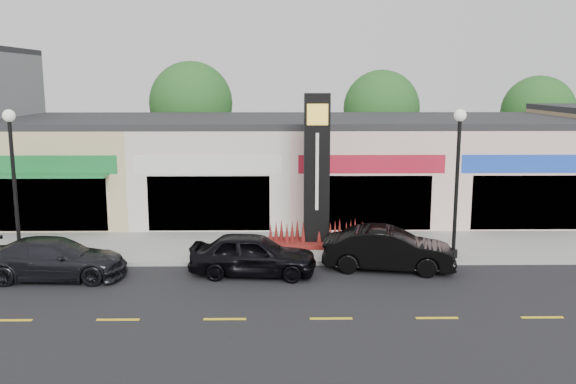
# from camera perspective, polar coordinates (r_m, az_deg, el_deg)

# --- Properties ---
(ground) EXTENTS (120.00, 120.00, 0.00)m
(ground) POSITION_cam_1_polar(r_m,az_deg,el_deg) (20.40, -5.18, -8.59)
(ground) COLOR black
(ground) RESTS_ON ground
(sidewalk) EXTENTS (52.00, 4.30, 0.15)m
(sidewalk) POSITION_cam_1_polar(r_m,az_deg,el_deg) (24.53, -4.42, -5.12)
(sidewalk) COLOR gray
(sidewalk) RESTS_ON ground
(curb) EXTENTS (52.00, 0.20, 0.15)m
(curb) POSITION_cam_1_polar(r_m,az_deg,el_deg) (22.37, -4.78, -6.66)
(curb) COLOR gray
(curb) RESTS_ON ground
(shop_beige) EXTENTS (7.00, 10.85, 4.80)m
(shop_beige) POSITION_cam_1_polar(r_m,az_deg,el_deg) (32.58, -18.79, 2.39)
(shop_beige) COLOR tan
(shop_beige) RESTS_ON ground
(shop_cream) EXTENTS (7.00, 10.01, 4.80)m
(shop_cream) POSITION_cam_1_polar(r_m,az_deg,el_deg) (31.15, -6.43, 2.54)
(shop_cream) COLOR beige
(shop_cream) RESTS_ON ground
(shop_pink_w) EXTENTS (7.00, 10.01, 4.80)m
(shop_pink_w) POSITION_cam_1_polar(r_m,az_deg,el_deg) (31.25, 6.47, 2.56)
(shop_pink_w) COLOR #D0AA9E
(shop_pink_w) RESTS_ON ground
(shop_pink_e) EXTENTS (7.00, 10.01, 4.80)m
(shop_pink_e) POSITION_cam_1_polar(r_m,az_deg,el_deg) (32.87, 18.67, 2.47)
(shop_pink_e) COLOR #D0AA9E
(shop_pink_e) RESTS_ON ground
(tree_rear_west) EXTENTS (5.20, 5.20, 7.83)m
(tree_rear_west) POSITION_cam_1_polar(r_m,az_deg,el_deg) (39.16, -9.05, 8.22)
(tree_rear_west) COLOR #382619
(tree_rear_west) RESTS_ON ground
(tree_rear_mid) EXTENTS (4.80, 4.80, 7.29)m
(tree_rear_mid) POSITION_cam_1_polar(r_m,az_deg,el_deg) (39.31, 8.72, 7.75)
(tree_rear_mid) COLOR #382619
(tree_rear_mid) RESTS_ON ground
(tree_rear_east) EXTENTS (4.60, 4.60, 6.94)m
(tree_rear_east) POSITION_cam_1_polar(r_m,az_deg,el_deg) (42.13, 22.35, 6.91)
(tree_rear_east) COLOR #382619
(tree_rear_east) RESTS_ON ground
(lamp_west_near) EXTENTS (0.44, 0.44, 5.47)m
(lamp_west_near) POSITION_cam_1_polar(r_m,az_deg,el_deg) (23.95, -24.32, 1.92)
(lamp_west_near) COLOR black
(lamp_west_near) RESTS_ON sidewalk
(lamp_east_near) EXTENTS (0.44, 0.44, 5.47)m
(lamp_east_near) POSITION_cam_1_polar(r_m,az_deg,el_deg) (22.89, 15.57, 2.11)
(lamp_east_near) COLOR black
(lamp_east_near) RESTS_ON sidewalk
(pylon_sign) EXTENTS (4.20, 1.30, 6.00)m
(pylon_sign) POSITION_cam_1_polar(r_m,az_deg,el_deg) (23.88, 2.68, -0.10)
(pylon_sign) COLOR #530E11
(pylon_sign) RESTS_ON sidewalk
(car_dark_sedan) EXTENTS (1.97, 4.79, 1.39)m
(car_dark_sedan) POSITION_cam_1_polar(r_m,az_deg,el_deg) (22.14, -21.00, -5.85)
(car_dark_sedan) COLOR black
(car_dark_sedan) RESTS_ON ground
(car_black_sedan) EXTENTS (2.14, 4.48, 1.48)m
(car_black_sedan) POSITION_cam_1_polar(r_m,az_deg,el_deg) (21.07, -3.28, -5.84)
(car_black_sedan) COLOR black
(car_black_sedan) RESTS_ON ground
(car_black_conv) EXTENTS (2.33, 4.78, 1.51)m
(car_black_conv) POSITION_cam_1_polar(r_m,az_deg,el_deg) (21.88, 9.37, -5.30)
(car_black_conv) COLOR black
(car_black_conv) RESTS_ON ground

